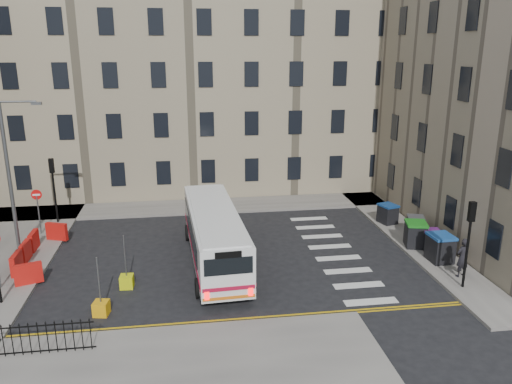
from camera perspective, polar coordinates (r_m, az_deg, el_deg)
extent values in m
plane|color=black|center=(27.31, 0.52, -7.04)|extent=(120.00, 120.00, 0.00)
cube|color=slate|center=(35.14, -11.37, -1.87)|extent=(36.00, 3.20, 0.15)
cube|color=slate|center=(33.30, 14.95, -3.12)|extent=(2.40, 26.00, 0.15)
cube|color=slate|center=(18.53, -17.53, -19.90)|extent=(20.00, 6.00, 0.15)
cube|color=gray|center=(40.53, -12.97, 11.86)|extent=(38.00, 10.50, 16.00)
cylinder|color=black|center=(24.67, 22.92, -6.60)|extent=(0.12, 0.12, 3.20)
cube|color=black|center=(24.00, 23.45, -2.07)|extent=(0.28, 0.22, 0.90)
cylinder|color=black|center=(33.58, -21.97, -0.60)|extent=(0.12, 0.12, 3.20)
cube|color=black|center=(33.09, -22.34, 2.80)|extent=(0.28, 0.22, 0.90)
cylinder|color=#595B5E|center=(29.09, -26.35, 1.33)|extent=(0.20, 0.20, 8.00)
cylinder|color=#595B5E|center=(31.97, -23.56, -2.34)|extent=(0.08, 0.08, 2.40)
cube|color=red|center=(31.57, -23.86, 0.24)|extent=(0.60, 0.04, 0.60)
cube|color=red|center=(27.18, -25.69, -7.36)|extent=(0.25, 1.25, 1.00)
cube|color=red|center=(28.50, -24.83, -6.18)|extent=(0.25, 1.25, 1.00)
cube|color=red|center=(29.84, -24.05, -5.11)|extent=(0.25, 1.25, 1.00)
cube|color=red|center=(30.79, -21.82, -4.22)|extent=(1.26, 0.66, 1.00)
cube|color=red|center=(25.77, -24.59, -8.49)|extent=(1.26, 0.66, 1.00)
cube|color=silver|center=(25.68, -4.80, -4.72)|extent=(2.86, 10.33, 2.32)
cube|color=black|center=(25.96, -7.50, -4.14)|extent=(0.50, 8.17, 0.93)
cube|color=black|center=(26.19, -2.37, -3.82)|extent=(0.50, 8.17, 0.93)
cube|color=black|center=(30.43, -5.93, -0.93)|extent=(2.05, 0.17, 1.02)
cube|color=black|center=(20.81, -3.17, -8.47)|extent=(2.05, 0.17, 0.74)
cube|color=#A10D2A|center=(25.79, -7.38, -6.04)|extent=(0.57, 10.03, 0.17)
cube|color=#A10D2A|center=(26.03, -2.18, -5.70)|extent=(0.57, 10.03, 0.17)
cube|color=#FF0C0C|center=(21.26, -5.64, -11.74)|extent=(0.21, 0.06, 0.37)
cube|color=#FF0C0C|center=(21.49, -0.61, -11.34)|extent=(0.21, 0.06, 0.37)
cylinder|color=black|center=(29.21, -7.80, -4.63)|extent=(0.31, 0.94, 0.93)
cylinder|color=black|center=(29.42, -3.27, -4.35)|extent=(0.31, 0.94, 0.93)
cylinder|color=black|center=(22.75, -6.60, -10.85)|extent=(0.31, 0.94, 0.93)
cylinder|color=black|center=(23.01, -0.73, -10.41)|extent=(0.31, 0.94, 0.93)
cube|color=black|center=(27.50, 20.29, -6.14)|extent=(1.11, 1.28, 1.29)
cube|color=#1B4C95|center=(27.25, 20.44, -4.75)|extent=(1.17, 1.33, 0.13)
cube|color=black|center=(28.79, 19.42, -5.33)|extent=(0.99, 1.10, 1.03)
cube|color=#591C69|center=(28.59, 19.52, -4.26)|extent=(1.04, 1.15, 0.11)
cube|color=black|center=(29.06, 17.74, -4.73)|extent=(1.30, 1.42, 1.26)
cube|color=#1B791B|center=(28.83, 17.86, -3.44)|extent=(1.37, 1.49, 0.13)
cube|color=black|center=(30.62, 17.73, -3.85)|extent=(1.14, 1.23, 1.07)
cube|color=#3B3B3E|center=(30.43, 17.82, -2.80)|extent=(1.20, 1.29, 0.11)
cube|color=black|center=(32.37, 14.81, -2.51)|extent=(1.17, 1.26, 1.09)
cube|color=navy|center=(32.19, 14.89, -1.49)|extent=(1.23, 1.32, 0.11)
imported|color=black|center=(25.95, 22.53, -6.95)|extent=(0.80, 0.63, 1.94)
cube|color=#C9D40B|center=(24.31, -14.54, -9.87)|extent=(0.63, 0.63, 0.60)
cube|color=orange|center=(22.33, -17.26, -12.56)|extent=(0.70, 0.70, 0.60)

